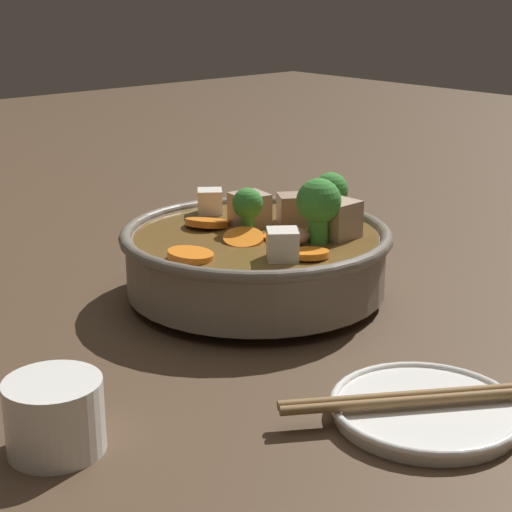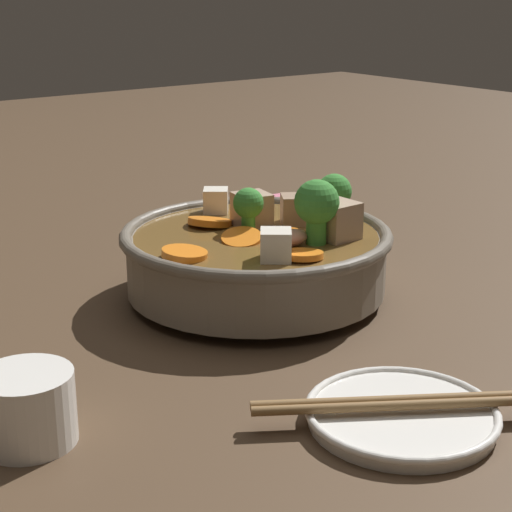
{
  "view_description": "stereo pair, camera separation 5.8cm",
  "coord_description": "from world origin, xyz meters",
  "px_view_note": "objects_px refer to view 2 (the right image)",
  "views": [
    {
      "loc": [
        0.52,
        0.58,
        0.3
      ],
      "look_at": [
        0.0,
        0.0,
        0.04
      ],
      "focal_mm": 60.0,
      "sensor_mm": 36.0,
      "label": 1
    },
    {
      "loc": [
        0.47,
        0.62,
        0.3
      ],
      "look_at": [
        0.0,
        0.0,
        0.04
      ],
      "focal_mm": 60.0,
      "sensor_mm": 36.0,
      "label": 2
    }
  ],
  "objects_px": {
    "stirfry_bowl": "(258,253)",
    "tea_cup": "(27,407)",
    "chopsticks_pair": "(402,403)",
    "side_saucer": "(402,415)"
  },
  "relations": [
    {
      "from": "side_saucer",
      "to": "tea_cup",
      "type": "relative_size",
      "value": 2.1
    },
    {
      "from": "chopsticks_pair",
      "to": "tea_cup",
      "type": "bearing_deg",
      "value": -32.03
    },
    {
      "from": "stirfry_bowl",
      "to": "side_saucer",
      "type": "relative_size",
      "value": 1.9
    },
    {
      "from": "side_saucer",
      "to": "chopsticks_pair",
      "type": "height_order",
      "value": "chopsticks_pair"
    },
    {
      "from": "chopsticks_pair",
      "to": "side_saucer",
      "type": "bearing_deg",
      "value": -90.0
    },
    {
      "from": "stirfry_bowl",
      "to": "chopsticks_pair",
      "type": "xyz_separation_m",
      "value": [
        0.07,
        0.26,
        -0.03
      ]
    },
    {
      "from": "tea_cup",
      "to": "chopsticks_pair",
      "type": "xyz_separation_m",
      "value": [
        -0.22,
        0.13,
        -0.01
      ]
    },
    {
      "from": "tea_cup",
      "to": "chopsticks_pair",
      "type": "distance_m",
      "value": 0.25
    },
    {
      "from": "stirfry_bowl",
      "to": "tea_cup",
      "type": "height_order",
      "value": "stirfry_bowl"
    },
    {
      "from": "tea_cup",
      "to": "chopsticks_pair",
      "type": "height_order",
      "value": "tea_cup"
    }
  ]
}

